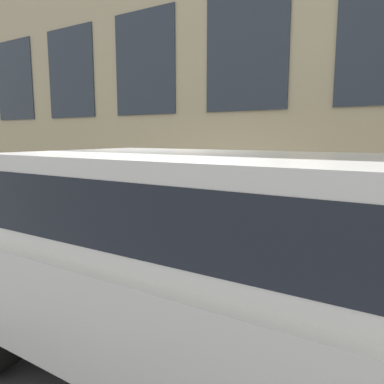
% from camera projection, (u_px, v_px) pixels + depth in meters
% --- Properties ---
extents(ground_plane, '(80.00, 80.00, 0.00)m').
position_uv_depth(ground_plane, '(152.00, 292.00, 4.90)').
color(ground_plane, '#47474C').
extents(sidewalk, '(2.78, 60.00, 0.17)m').
position_uv_depth(sidewalk, '(206.00, 257.00, 6.04)').
color(sidewalk, '#A8A093').
rests_on(sidewalk, ground_plane).
extents(building_facade, '(0.33, 40.00, 7.40)m').
position_uv_depth(building_facade, '(250.00, 43.00, 6.79)').
color(building_facade, '#C6B793').
rests_on(building_facade, ground_plane).
extents(fire_hydrant, '(0.30, 0.43, 0.81)m').
position_uv_depth(fire_hydrant, '(197.00, 248.00, 4.88)').
color(fire_hydrant, '#2D7260').
rests_on(fire_hydrant, sidewalk).
extents(person, '(0.39, 0.26, 1.63)m').
position_uv_depth(person, '(188.00, 197.00, 5.42)').
color(person, '#232328').
rests_on(person, sidewalk).
extents(parked_truck_white_near, '(1.99, 5.04, 1.89)m').
position_uv_depth(parked_truck_white_near, '(198.00, 254.00, 3.00)').
color(parked_truck_white_near, black).
rests_on(parked_truck_white_near, ground_plane).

